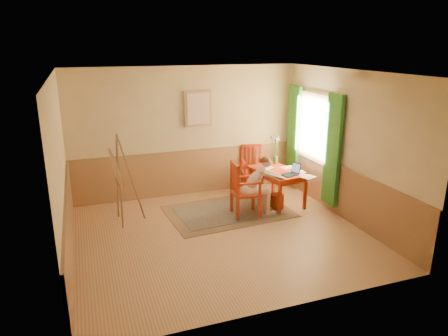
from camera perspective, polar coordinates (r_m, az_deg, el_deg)
name	(u,v)px	position (r m, az deg, el deg)	size (l,w,h in m)	color
room	(221,158)	(6.86, -0.43, 1.33)	(5.04, 4.54, 2.84)	tan
wainscot	(207,193)	(7.86, -2.32, -3.52)	(5.00, 4.50, 1.00)	#A5744B
window	(312,137)	(8.86, 12.15, 4.17)	(0.12, 2.01, 2.20)	white
wall_portrait	(198,109)	(8.89, -3.60, 8.19)	(0.60, 0.05, 0.76)	tan
rug	(228,211)	(8.31, 0.62, -5.99)	(2.51, 1.77, 0.02)	#8C7251
table	(277,174)	(8.61, 7.34, -0.90)	(0.89, 1.30, 0.72)	red
chair_left	(243,190)	(7.94, 2.66, -3.00)	(0.54, 0.52, 1.09)	red
chair_back	(252,168)	(9.38, 3.89, -0.02)	(0.55, 0.57, 1.03)	red
figure	(258,183)	(7.98, 4.75, -2.13)	(0.88, 0.41, 1.18)	beige
laptop	(292,172)	(8.34, 9.38, -0.60)	(0.42, 0.32, 0.22)	#1E2338
papers	(290,171)	(8.57, 9.13, -0.40)	(0.86, 1.14, 0.00)	white
vase	(276,151)	(8.99, 7.14, 2.36)	(0.21, 0.31, 0.62)	#3F724C
wastebasket	(277,201)	(8.48, 7.33, -4.61)	(0.28, 0.28, 0.30)	#A33010
easel	(117,171)	(7.75, -14.53, -0.41)	(0.58, 0.76, 1.70)	#8E6144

